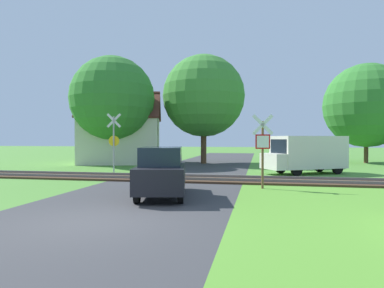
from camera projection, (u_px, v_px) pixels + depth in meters
ground_plane at (95, 222)px, 8.51m from camera, size 160.00×160.00×0.00m
road_asphalt at (125, 206)px, 10.47m from camera, size 6.54×80.00×0.01m
rail_track at (178, 179)px, 17.31m from camera, size 60.00×2.60×0.22m
stop_sign_near at (263, 146)px, 14.17m from camera, size 0.88×0.17×3.10m
crossing_sign_far at (114, 139)px, 20.59m from camera, size 0.87×0.20×3.62m
house at (121, 138)px, 29.25m from camera, size 7.93×7.37×6.15m
tree_left at (112, 98)px, 26.96m from camera, size 6.62×6.62×8.59m
tree_far at (366, 106)px, 29.23m from camera, size 7.15×7.15×8.50m
tree_center at (204, 96)px, 28.73m from camera, size 6.88×6.88×9.13m
mail_truck at (306, 153)px, 20.23m from camera, size 5.16×4.09×2.24m
parked_car at (162, 172)px, 12.27m from camera, size 2.43×4.25×1.78m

